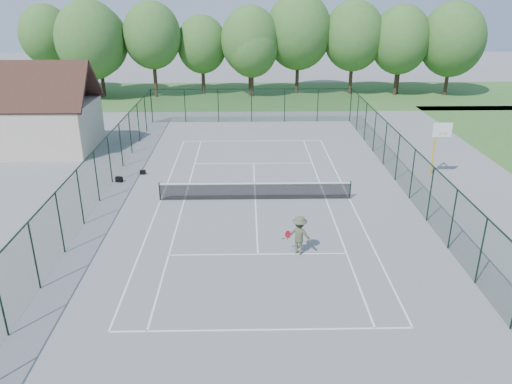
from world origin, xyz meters
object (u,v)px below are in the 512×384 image
tennis_net (255,190)px  tennis_player (299,235)px  basketball_goal (439,138)px  sports_bag_a (119,179)px

tennis_net → tennis_player: size_ratio=5.96×
tennis_net → basketball_goal: size_ratio=3.04×
tennis_net → basketball_goal: bearing=17.5°
tennis_net → sports_bag_a: tennis_net is taller
basketball_goal → tennis_player: (-9.81, -9.99, -1.64)m
basketball_goal → sports_bag_a: basketball_goal is taller
basketball_goal → sports_bag_a: 20.43m
sports_bag_a → tennis_player: bearing=-27.9°
basketball_goal → tennis_player: bearing=-134.5°
sports_bag_a → tennis_player: 14.04m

